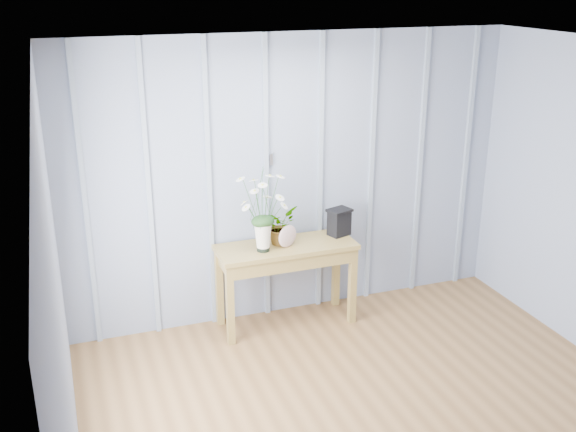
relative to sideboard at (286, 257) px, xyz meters
name	(u,v)px	position (x,y,z in m)	size (l,w,h in m)	color
room_shell	(363,127)	(0.15, -1.08, 1.35)	(4.00, 4.50, 2.50)	#8B97B4
sideboard	(286,257)	(0.00, 0.00, 0.00)	(1.20, 0.45, 0.75)	olive
daisy_vase	(263,203)	(-0.22, -0.06, 0.54)	(0.48, 0.37, 0.68)	black
spider_plant	(279,226)	(-0.04, 0.06, 0.28)	(0.29, 0.25, 0.32)	#193C18
felt_disc_vessel	(287,236)	(0.00, -0.05, 0.21)	(0.20, 0.06, 0.20)	#985565
carved_box	(339,222)	(0.52, 0.06, 0.24)	(0.24, 0.21, 0.24)	black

